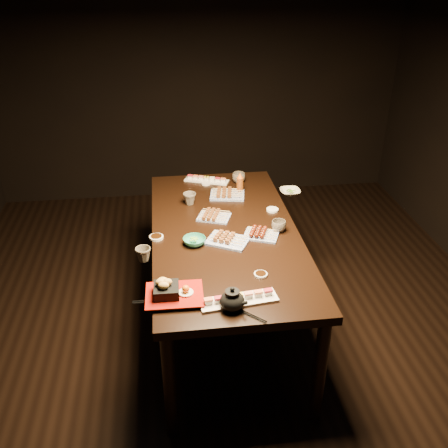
{
  "coord_description": "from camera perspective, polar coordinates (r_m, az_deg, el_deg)",
  "views": [
    {
      "loc": [
        -0.36,
        -2.35,
        2.28
      ],
      "look_at": [
        -0.01,
        0.37,
        0.77
      ],
      "focal_mm": 40.0,
      "sensor_mm": 36.0,
      "label": 1
    }
  ],
  "objects": [
    {
      "name": "sushi_platter_far",
      "position": [
        3.77,
        -1.99,
        5.18
      ],
      "size": [
        0.34,
        0.21,
        0.04
      ],
      "primitive_type": null,
      "rotation": [
        0.0,
        0.0,
        2.76
      ],
      "color": "white",
      "rests_on": "dining_table"
    },
    {
      "name": "teacup_mid_right",
      "position": [
        3.1,
        6.27,
        -0.23
      ],
      "size": [
        0.12,
        0.12,
        0.07
      ],
      "primitive_type": "imported",
      "rotation": [
        0.0,
        0.0,
        -0.51
      ],
      "color": "brown",
      "rests_on": "dining_table"
    },
    {
      "name": "teacup_far_left",
      "position": [
        3.42,
        -3.96,
        2.9
      ],
      "size": [
        0.09,
        0.09,
        0.08
      ],
      "primitive_type": "imported",
      "rotation": [
        0.0,
        0.0,
        0.03
      ],
      "color": "brown",
      "rests_on": "dining_table"
    },
    {
      "name": "sauce_dish_nw",
      "position": [
        3.73,
        -2.07,
        4.67
      ],
      "size": [
        0.1,
        0.1,
        0.01
      ],
      "primitive_type": "cylinder",
      "rotation": [
        0.0,
        0.0,
        -0.43
      ],
      "color": "white",
      "rests_on": "dining_table"
    },
    {
      "name": "tsukune_plate",
      "position": [
        3.04,
        4.27,
        -0.98
      ],
      "size": [
        0.24,
        0.21,
        0.05
      ],
      "primitive_type": null,
      "rotation": [
        0.0,
        0.0,
        -0.39
      ],
      "color": "#828EB6",
      "rests_on": "dining_table"
    },
    {
      "name": "sauce_dish_east",
      "position": [
        3.35,
        5.56,
        1.63
      ],
      "size": [
        0.09,
        0.09,
        0.01
      ],
      "primitive_type": "cylinder",
      "rotation": [
        0.0,
        0.0,
        0.06
      ],
      "color": "white",
      "rests_on": "dining_table"
    },
    {
      "name": "sushi_platter_near",
      "position": [
        2.49,
        1.68,
        -8.4
      ],
      "size": [
        0.4,
        0.15,
        0.05
      ],
      "primitive_type": null,
      "rotation": [
        0.0,
        0.0,
        0.12
      ],
      "color": "white",
      "rests_on": "dining_table"
    },
    {
      "name": "sauce_dish_se",
      "position": [
        2.69,
        4.22,
        -5.78
      ],
      "size": [
        0.08,
        0.08,
        0.01
      ],
      "primitive_type": "cylinder",
      "rotation": [
        0.0,
        0.0,
        -0.04
      ],
      "color": "white",
      "rests_on": "dining_table"
    },
    {
      "name": "chopsticks_near",
      "position": [
        2.52,
        -7.67,
        -8.71
      ],
      "size": [
        0.24,
        0.03,
        0.01
      ],
      "primitive_type": null,
      "rotation": [
        0.0,
        0.0,
        -0.01
      ],
      "color": "black",
      "rests_on": "dining_table"
    },
    {
      "name": "teacup_far_right",
      "position": [
        3.74,
        1.69,
        5.31
      ],
      "size": [
        0.13,
        0.13,
        0.08
      ],
      "primitive_type": "imported",
      "rotation": [
        0.0,
        0.0,
        -0.64
      ],
      "color": "brown",
      "rests_on": "dining_table"
    },
    {
      "name": "yakitori_plate_center",
      "position": [
        3.23,
        -1.15,
        1.09
      ],
      "size": [
        0.24,
        0.21,
        0.05
      ],
      "primitive_type": null,
      "rotation": [
        0.0,
        0.0,
        -0.36
      ],
      "color": "#828EB6",
      "rests_on": "dining_table"
    },
    {
      "name": "ground",
      "position": [
        3.3,
        1.0,
        -14.94
      ],
      "size": [
        5.0,
        5.0,
        0.0
      ],
      "primitive_type": "plane",
      "color": "black",
      "rests_on": "ground"
    },
    {
      "name": "condiment_bottle",
      "position": [
        3.57,
        1.82,
        4.76
      ],
      "size": [
        0.05,
        0.05,
        0.15
      ],
      "primitive_type": "cylinder",
      "rotation": [
        0.0,
        0.0,
        0.04
      ],
      "color": "brown",
      "rests_on": "dining_table"
    },
    {
      "name": "teacup_near_left",
      "position": [
        2.82,
        -9.22,
        -3.44
      ],
      "size": [
        0.1,
        0.1,
        0.08
      ],
      "primitive_type": "imported",
      "rotation": [
        0.0,
        0.0,
        -0.18
      ],
      "color": "brown",
      "rests_on": "dining_table"
    },
    {
      "name": "edamame_bowl_cream",
      "position": [
        3.59,
        7.56,
        3.66
      ],
      "size": [
        0.15,
        0.15,
        0.04
      ],
      "primitive_type": "imported",
      "rotation": [
        0.0,
        0.0,
        -0.01
      ],
      "color": "beige",
      "rests_on": "dining_table"
    },
    {
      "name": "dining_table",
      "position": [
        3.3,
        0.11,
        -6.44
      ],
      "size": [
        1.4,
        1.99,
        0.75
      ],
      "primitive_type": "cube",
      "rotation": [
        0.0,
        0.0,
        -0.31
      ],
      "color": "black",
      "rests_on": "ground"
    },
    {
      "name": "teapot",
      "position": [
        2.42,
        0.95,
        -8.5
      ],
      "size": [
        0.2,
        0.2,
        0.12
      ],
      "primitive_type": null,
      "rotation": [
        0.0,
        0.0,
        -0.65
      ],
      "color": "black",
      "rests_on": "dining_table"
    },
    {
      "name": "yakitori_plate_right",
      "position": [
        2.97,
        0.43,
        -1.57
      ],
      "size": [
        0.29,
        0.27,
        0.06
      ],
      "primitive_type": null,
      "rotation": [
        0.0,
        0.0,
        -0.5
      ],
      "color": "#828EB6",
      "rests_on": "dining_table"
    },
    {
      "name": "chopsticks_se",
      "position": [
        2.42,
        2.81,
        -10.25
      ],
      "size": [
        0.16,
        0.16,
        0.01
      ],
      "primitive_type": null,
      "rotation": [
        0.0,
        0.0,
        -0.77
      ],
      "color": "black",
      "rests_on": "dining_table"
    },
    {
      "name": "yakitori_plate_left",
      "position": [
        3.53,
        0.38,
        3.65
      ],
      "size": [
        0.26,
        0.21,
        0.06
      ],
      "primitive_type": null,
      "rotation": [
        0.0,
        0.0,
        -0.17
      ],
      "color": "#828EB6",
      "rests_on": "dining_table"
    },
    {
      "name": "sauce_dish_west",
      "position": [
        3.04,
        -7.74,
        -1.52
      ],
      "size": [
        0.09,
        0.09,
        0.01
      ],
      "primitive_type": "cylinder",
      "rotation": [
        0.0,
        0.0,
        0.04
      ],
      "color": "white",
      "rests_on": "dining_table"
    },
    {
      "name": "edamame_bowl_green",
      "position": [
        2.95,
        -3.4,
        -1.97
      ],
      "size": [
        0.15,
        0.15,
        0.04
      ],
      "primitive_type": "imported",
      "rotation": [
        0.0,
        0.0,
        0.1
      ],
      "color": "#2E8C70",
      "rests_on": "dining_table"
    },
    {
      "name": "tempura_tray",
      "position": [
        2.51,
        -5.72,
        -7.42
      ],
      "size": [
        0.29,
        0.24,
        0.11
      ],
      "primitive_type": null,
      "rotation": [
        0.0,
        0.0,
        -0.03
      ],
      "color": "black",
      "rests_on": "dining_table"
    }
  ]
}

